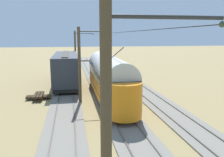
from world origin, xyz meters
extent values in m
plane|color=#937F51|center=(0.00, 0.00, 0.00)|extent=(220.00, 220.00, 0.00)
cube|color=slate|center=(-4.26, 0.00, 0.05)|extent=(2.80, 80.00, 0.10)
cube|color=#59544C|center=(-3.54, 0.00, 0.14)|extent=(0.07, 80.00, 0.08)
cube|color=#59544C|center=(-4.98, 0.00, 0.14)|extent=(0.07, 80.00, 0.08)
cube|color=#382819|center=(-4.26, -32.00, 0.11)|extent=(2.50, 0.24, 0.08)
cube|color=#382819|center=(-4.26, -31.35, 0.11)|extent=(2.50, 0.24, 0.08)
cube|color=#382819|center=(-4.26, -30.70, 0.11)|extent=(2.50, 0.24, 0.08)
cube|color=#382819|center=(-4.26, -30.05, 0.11)|extent=(2.50, 0.24, 0.08)
cube|color=#382819|center=(-4.26, -29.40, 0.11)|extent=(2.50, 0.24, 0.08)
cube|color=slate|center=(0.00, 0.00, 0.05)|extent=(2.80, 80.00, 0.10)
cube|color=#59544C|center=(0.72, 0.00, 0.14)|extent=(0.07, 80.00, 0.08)
cube|color=#59544C|center=(-0.72, 0.00, 0.14)|extent=(0.07, 80.00, 0.08)
cube|color=#382819|center=(0.00, -32.00, 0.11)|extent=(2.50, 0.24, 0.08)
cube|color=#382819|center=(0.00, -31.35, 0.11)|extent=(2.50, 0.24, 0.08)
cube|color=#382819|center=(0.00, -30.70, 0.11)|extent=(2.50, 0.24, 0.08)
cube|color=#382819|center=(0.00, -30.05, 0.11)|extent=(2.50, 0.24, 0.08)
cube|color=#382819|center=(0.00, -29.40, 0.11)|extent=(2.50, 0.24, 0.08)
cube|color=slate|center=(4.26, 0.00, 0.05)|extent=(2.80, 80.00, 0.10)
cube|color=#59544C|center=(4.98, 0.00, 0.14)|extent=(0.07, 80.00, 0.08)
cube|color=#59544C|center=(3.54, 0.00, 0.14)|extent=(0.07, 80.00, 0.08)
cube|color=#382819|center=(4.26, -32.00, 0.11)|extent=(2.50, 0.24, 0.08)
cube|color=#382819|center=(4.26, -31.35, 0.11)|extent=(2.50, 0.24, 0.08)
cube|color=#382819|center=(4.26, -30.70, 0.11)|extent=(2.50, 0.24, 0.08)
cube|color=#382819|center=(4.26, -30.05, 0.11)|extent=(2.50, 0.24, 0.08)
cube|color=#382819|center=(4.26, -29.40, 0.11)|extent=(2.50, 0.24, 0.08)
cube|color=orange|center=(0.00, 3.96, 0.71)|extent=(2.65, 13.84, 0.55)
cube|color=orange|center=(0.00, 3.96, 1.46)|extent=(2.55, 13.84, 0.95)
cube|color=yellow|center=(0.00, 3.96, 2.46)|extent=(2.55, 13.84, 1.05)
cylinder|color=silver|center=(0.00, 3.96, 2.98)|extent=(2.65, 13.56, 2.65)
cylinder|color=orange|center=(0.00, -2.91, 1.70)|extent=(2.55, 2.55, 2.55)
cylinder|color=orange|center=(0.00, 10.83, 1.70)|extent=(2.55, 2.55, 2.55)
cube|color=black|center=(0.00, -4.04, 2.72)|extent=(1.63, 0.08, 0.36)
cube|color=black|center=(0.00, -4.08, 2.41)|extent=(1.73, 0.06, 0.80)
cube|color=black|center=(-1.29, 3.96, 2.46)|extent=(0.04, 11.62, 0.80)
cube|color=black|center=(1.29, 3.96, 2.46)|extent=(0.04, 11.62, 0.80)
cylinder|color=silver|center=(0.00, -4.17, 1.46)|extent=(0.24, 0.06, 0.24)
cube|color=gray|center=(0.00, -4.10, 0.53)|extent=(1.94, 0.12, 0.20)
cylinder|color=black|center=(0.00, 8.23, 4.85)|extent=(0.07, 4.40, 1.15)
cylinder|color=black|center=(-0.72, -0.47, 0.56)|extent=(0.10, 0.76, 0.76)
cylinder|color=black|center=(0.72, -0.47, 0.56)|extent=(0.10, 0.76, 0.76)
cylinder|color=black|center=(-0.72, 8.39, 0.56)|extent=(0.10, 0.76, 0.76)
cylinder|color=black|center=(0.72, 8.39, 0.56)|extent=(0.10, 0.76, 0.76)
cube|color=#2D333D|center=(4.26, -3.21, 2.33)|extent=(2.90, 11.96, 3.20)
cube|color=#332D28|center=(4.26, -3.21, 3.99)|extent=(0.70, 10.77, 0.08)
cube|color=black|center=(4.26, -3.21, 0.53)|extent=(2.70, 11.96, 0.36)
cube|color=black|center=(5.74, -3.21, 2.07)|extent=(0.06, 2.20, 2.56)
cylinder|color=black|center=(4.98, 0.98, 0.60)|extent=(0.10, 0.84, 0.84)
cylinder|color=black|center=(3.54, 0.98, 0.60)|extent=(0.10, 0.84, 0.84)
cylinder|color=black|center=(4.98, -7.40, 0.60)|extent=(0.10, 0.84, 0.84)
cylinder|color=black|center=(3.54, -7.40, 0.60)|extent=(0.10, 0.84, 0.84)
cylinder|color=#4C3D28|center=(2.89, -10.65, 3.50)|extent=(0.28, 0.28, 7.00)
cylinder|color=#2D2D2D|center=(1.44, -10.65, 6.60)|extent=(2.89, 0.10, 0.10)
sphere|color=#334733|center=(0.00, -10.65, 6.45)|extent=(0.16, 0.16, 0.16)
cylinder|color=#4C3D28|center=(2.89, 5.11, 3.50)|extent=(0.28, 0.28, 7.00)
cylinder|color=#2D2D2D|center=(1.44, 5.11, 6.60)|extent=(2.89, 0.10, 0.10)
sphere|color=#334733|center=(0.00, 5.11, 6.45)|extent=(0.16, 0.16, 0.16)
cylinder|color=#4C3D28|center=(2.89, 20.87, 3.50)|extent=(0.28, 0.28, 7.00)
cylinder|color=#2D2D2D|center=(1.44, 20.87, 6.60)|extent=(2.89, 0.10, 0.10)
sphere|color=#334733|center=(0.00, 20.87, 6.45)|extent=(0.16, 0.16, 0.16)
cylinder|color=black|center=(0.00, 5.11, 6.45)|extent=(0.03, 35.52, 0.03)
cylinder|color=black|center=(1.44, -10.65, 6.60)|extent=(2.89, 0.02, 0.02)
cylinder|color=black|center=(-5.66, -12.61, 0.55)|extent=(0.08, 0.08, 1.10)
cylinder|color=red|center=(-5.66, -12.61, 1.22)|extent=(0.30, 0.30, 0.03)
cylinder|color=#262626|center=(-5.48, -12.61, 0.35)|extent=(0.33, 0.04, 0.54)
cube|color=#382819|center=(6.60, 3.29, 0.09)|extent=(0.24, 2.40, 0.18)
cube|color=#382819|center=(6.90, 3.29, 0.09)|extent=(0.24, 2.40, 0.18)
cube|color=#382819|center=(7.20, 3.29, 0.09)|extent=(0.24, 2.40, 0.18)
cube|color=#382819|center=(6.90, 2.99, 0.27)|extent=(2.40, 0.24, 0.18)
cube|color=#382819|center=(6.90, 3.29, 0.27)|extent=(2.40, 0.24, 0.18)
cube|color=#382819|center=(6.90, 3.59, 0.27)|extent=(2.40, 0.24, 0.18)
cube|color=#382819|center=(6.60, 3.29, 0.45)|extent=(0.24, 2.40, 0.18)
cube|color=#382819|center=(6.90, 3.29, 0.45)|extent=(0.24, 2.40, 0.18)
cube|color=#382819|center=(7.20, 3.29, 0.45)|extent=(0.24, 2.40, 0.18)
camera|label=1|loc=(3.68, 25.97, 6.16)|focal=36.29mm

